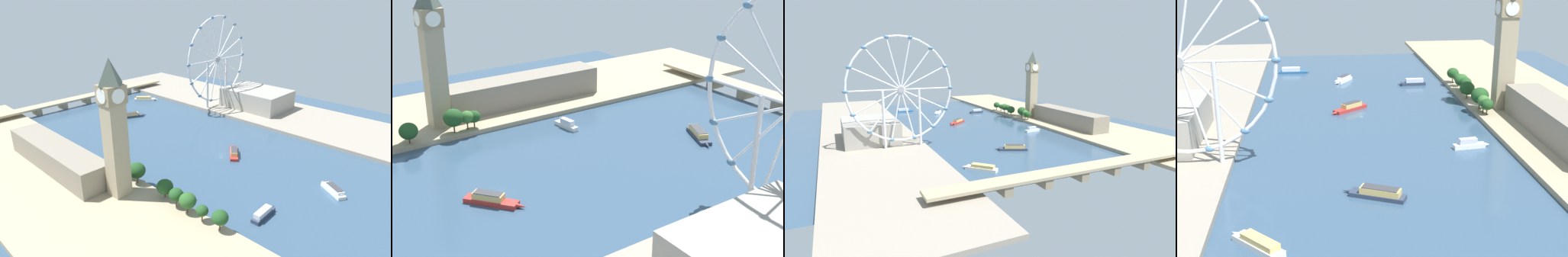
% 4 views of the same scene
% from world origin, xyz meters
% --- Properties ---
extents(ground_plane, '(406.94, 406.94, 0.00)m').
position_xyz_m(ground_plane, '(0.00, 0.00, 0.00)').
color(ground_plane, '#334C66').
extents(riverbank_left, '(90.00, 520.00, 3.00)m').
position_xyz_m(riverbank_left, '(-118.47, 0.00, 1.50)').
color(riverbank_left, tan).
rests_on(riverbank_left, ground_plane).
extents(riverbank_right, '(90.00, 520.00, 3.00)m').
position_xyz_m(riverbank_right, '(118.47, 0.00, 1.50)').
color(riverbank_right, gray).
rests_on(riverbank_right, ground_plane).
extents(clock_tower, '(14.12, 14.12, 86.82)m').
position_xyz_m(clock_tower, '(-93.57, 6.57, 48.20)').
color(clock_tower, tan).
rests_on(clock_tower, riverbank_left).
extents(parliament_block, '(22.00, 108.95, 18.15)m').
position_xyz_m(parliament_block, '(-103.81, 69.04, 12.08)').
color(parliament_block, gray).
rests_on(parliament_block, riverbank_left).
extents(tree_row_embankment, '(12.25, 94.52, 14.71)m').
position_xyz_m(tree_row_embankment, '(-77.93, -16.93, 11.17)').
color(tree_row_embankment, '#513823').
rests_on(tree_row_embankment, riverbank_left).
extents(ferris_wheel, '(95.36, 3.20, 97.83)m').
position_xyz_m(ferris_wheel, '(94.14, 85.09, 53.76)').
color(ferris_wheel, silver).
rests_on(ferris_wheel, riverbank_right).
extents(tour_boat_0, '(22.57, 23.55, 4.84)m').
position_xyz_m(tour_boat_0, '(54.04, 165.41, 2.08)').
color(tour_boat_0, white).
rests_on(tour_boat_0, ground_plane).
extents(tour_boat_1, '(27.31, 6.87, 5.19)m').
position_xyz_m(tour_boat_1, '(49.29, -125.75, 2.19)').
color(tour_boat_1, '#235684').
rests_on(tour_boat_1, ground_plane).
extents(tour_boat_2, '(26.21, 22.24, 5.57)m').
position_xyz_m(tour_boat_2, '(7.11, -7.31, 2.21)').
color(tour_boat_2, '#B22D28').
rests_on(tour_boat_2, ground_plane).
extents(tour_boat_3, '(23.00, 5.87, 5.36)m').
position_xyz_m(tour_boat_3, '(-48.03, -71.77, 2.28)').
color(tour_boat_3, '#2D384C').
rests_on(tour_boat_3, ground_plane).
extents(tour_boat_4, '(15.86, 21.75, 4.99)m').
position_xyz_m(tour_boat_4, '(6.58, -90.01, 2.11)').
color(tour_boat_4, white).
rests_on(tour_boat_4, ground_plane).
extents(tour_boat_5, '(28.78, 16.82, 5.18)m').
position_xyz_m(tour_boat_5, '(4.64, 128.01, 2.21)').
color(tour_boat_5, '#2D384C').
rests_on(tour_boat_5, ground_plane).
extents(tour_boat_6, '(21.41, 6.27, 5.81)m').
position_xyz_m(tour_boat_6, '(-53.38, 71.84, 2.28)').
color(tour_boat_6, white).
rests_on(tour_boat_6, ground_plane).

